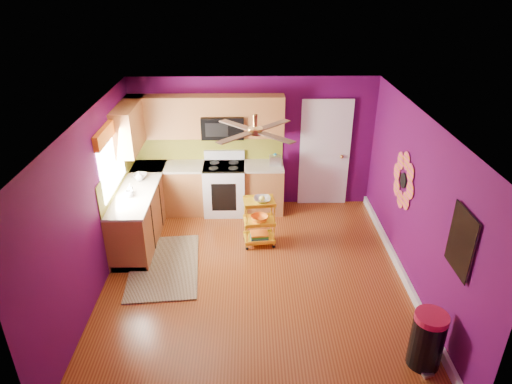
{
  "coord_description": "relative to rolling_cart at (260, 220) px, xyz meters",
  "views": [
    {
      "loc": [
        -0.09,
        -5.56,
        4.25
      ],
      "look_at": [
        0.01,
        0.4,
        1.28
      ],
      "focal_mm": 32.0,
      "sensor_mm": 36.0,
      "label": 1
    }
  ],
  "objects": [
    {
      "name": "shag_rug",
      "position": [
        -1.52,
        -0.64,
        -0.46
      ],
      "size": [
        1.19,
        1.79,
        0.02
      ],
      "primitive_type": "cube",
      "rotation": [
        0.0,
        0.0,
        0.08
      ],
      "color": "#2F1F0F",
      "rests_on": "ground"
    },
    {
      "name": "soap_bottle_b",
      "position": [
        -2.05,
        0.56,
        0.56
      ],
      "size": [
        0.14,
        0.14,
        0.18
      ],
      "primitive_type": "imported",
      "color": "white",
      "rests_on": "lower_cabinets"
    },
    {
      "name": "toaster",
      "position": [
        0.32,
        1.2,
        0.56
      ],
      "size": [
        0.22,
        0.15,
        0.18
      ],
      "primitive_type": "cube",
      "color": "beige",
      "rests_on": "lower_cabinets"
    },
    {
      "name": "trash_can",
      "position": [
        1.87,
        -2.62,
        -0.1
      ],
      "size": [
        0.49,
        0.49,
        0.73
      ],
      "color": "black",
      "rests_on": "ground"
    },
    {
      "name": "room_envelope",
      "position": [
        -0.06,
        -0.98,
        1.16
      ],
      "size": [
        4.54,
        5.04,
        2.52
      ],
      "color": "#4F0946",
      "rests_on": "ground"
    },
    {
      "name": "ground",
      "position": [
        -0.08,
        -0.98,
        -0.47
      ],
      "size": [
        5.0,
        5.0,
        0.0
      ],
      "primitive_type": "plane",
      "color": "#6A2D10",
      "rests_on": "ground"
    },
    {
      "name": "counter_cup",
      "position": [
        -2.07,
        -0.04,
        0.52
      ],
      "size": [
        0.13,
        0.13,
        0.11
      ],
      "primitive_type": "imported",
      "color": "white",
      "rests_on": "lower_cabinets"
    },
    {
      "name": "upper_cabinetry",
      "position": [
        -1.33,
        1.19,
        1.33
      ],
      "size": [
        2.8,
        2.3,
        1.26
      ],
      "color": "brown",
      "rests_on": "ground"
    },
    {
      "name": "lower_cabinets",
      "position": [
        -1.43,
        0.84,
        -0.03
      ],
      "size": [
        2.81,
        2.31,
        0.94
      ],
      "color": "brown",
      "rests_on": "ground"
    },
    {
      "name": "soap_bottle_a",
      "position": [
        -2.09,
        0.08,
        0.56
      ],
      "size": [
        0.08,
        0.08,
        0.17
      ],
      "primitive_type": "imported",
      "color": "#EA3F72",
      "rests_on": "lower_cabinets"
    },
    {
      "name": "ceiling_fan",
      "position": [
        -0.08,
        -0.78,
        1.82
      ],
      "size": [
        1.01,
        1.01,
        0.26
      ],
      "color": "#BF8C3F",
      "rests_on": "ground"
    },
    {
      "name": "counter_dish",
      "position": [
        -2.06,
        0.7,
        0.5
      ],
      "size": [
        0.23,
        0.23,
        0.06
      ],
      "primitive_type": "imported",
      "color": "white",
      "rests_on": "lower_cabinets"
    },
    {
      "name": "panel_door",
      "position": [
        1.27,
        1.49,
        0.56
      ],
      "size": [
        0.95,
        0.11,
        2.15
      ],
      "color": "white",
      "rests_on": "ground"
    },
    {
      "name": "right_wall_art",
      "position": [
        2.14,
        -1.32,
        0.98
      ],
      "size": [
        0.04,
        2.74,
        1.04
      ],
      "color": "black",
      "rests_on": "ground"
    },
    {
      "name": "left_window",
      "position": [
        -2.3,
        0.07,
        1.27
      ],
      "size": [
        0.08,
        1.35,
        1.08
      ],
      "color": "white",
      "rests_on": "ground"
    },
    {
      "name": "electric_range",
      "position": [
        -0.63,
        1.19,
        0.01
      ],
      "size": [
        0.76,
        0.66,
        1.13
      ],
      "color": "white",
      "rests_on": "ground"
    },
    {
      "name": "teal_kettle",
      "position": [
        0.32,
        1.26,
        0.56
      ],
      "size": [
        0.18,
        0.18,
        0.21
      ],
      "color": "teal",
      "rests_on": "lower_cabinets"
    },
    {
      "name": "rolling_cart",
      "position": [
        0.0,
        0.0,
        0.0
      ],
      "size": [
        0.54,
        0.42,
        0.91
      ],
      "color": "yellow",
      "rests_on": "ground"
    }
  ]
}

